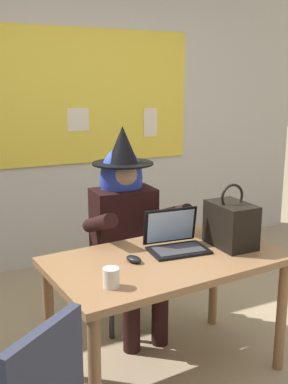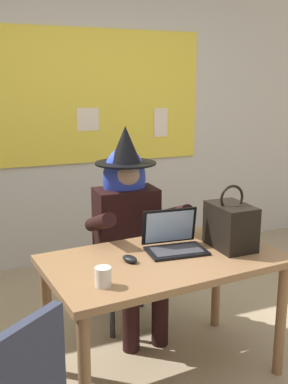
{
  "view_description": "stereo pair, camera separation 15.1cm",
  "coord_description": "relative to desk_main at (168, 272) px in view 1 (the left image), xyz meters",
  "views": [
    {
      "loc": [
        -1.2,
        -2.01,
        1.67
      ],
      "look_at": [
        -0.03,
        0.4,
        1.03
      ],
      "focal_mm": 42.59,
      "sensor_mm": 36.0,
      "label": 1
    },
    {
      "loc": [
        -1.07,
        -2.07,
        1.67
      ],
      "look_at": [
        -0.03,
        0.4,
        1.03
      ],
      "focal_mm": 42.59,
      "sensor_mm": 36.0,
      "label": 2
    }
  ],
  "objects": [
    {
      "name": "laptop",
      "position": [
        0.1,
        0.09,
        0.15
      ],
      "size": [
        0.36,
        0.28,
        0.23
      ],
      "rotation": [
        0.0,
        0.0,
        -0.09
      ],
      "color": "black",
      "rests_on": "desk_main"
    },
    {
      "name": "handbag",
      "position": [
        0.42,
        -0.01,
        0.23
      ],
      "size": [
        0.2,
        0.3,
        0.38
      ],
      "rotation": [
        0.0,
        0.0,
        -0.14
      ],
      "color": "black",
      "rests_on": "desk_main"
    },
    {
      "name": "wall_back_bulletin",
      "position": [
        0.04,
        1.97,
        0.75
      ],
      "size": [
        5.23,
        2.16,
        2.73
      ],
      "color": "beige",
      "rests_on": "ground"
    },
    {
      "name": "coffee_mug",
      "position": [
        -0.43,
        -0.22,
        0.14
      ],
      "size": [
        0.08,
        0.08,
        0.09
      ],
      "primitive_type": "cylinder",
      "color": "silver",
      "rests_on": "desk_main"
    },
    {
      "name": "ground_plane",
      "position": [
        0.04,
        -0.08,
        -0.64
      ],
      "size": [
        24.0,
        24.0,
        0.0
      ],
      "primitive_type": "plane",
      "color": "tan"
    },
    {
      "name": "computer_mouse",
      "position": [
        -0.2,
        0.01,
        0.11
      ],
      "size": [
        0.09,
        0.12,
        0.03
      ],
      "primitive_type": "ellipsoid",
      "rotation": [
        0.0,
        0.0,
        0.29
      ],
      "color": "black",
      "rests_on": "desk_main"
    },
    {
      "name": "desk_main",
      "position": [
        0.0,
        0.0,
        0.0
      ],
      "size": [
        1.37,
        0.84,
        0.73
      ],
      "rotation": [
        0.0,
        0.0,
        0.08
      ],
      "color": "#8E6642",
      "rests_on": "ground"
    },
    {
      "name": "chair_at_desk",
      "position": [
        0.02,
        0.73,
        -0.13
      ],
      "size": [
        0.43,
        0.43,
        0.91
      ],
      "rotation": [
        0.0,
        0.0,
        -1.6
      ],
      "color": "#2D3347",
      "rests_on": "ground"
    },
    {
      "name": "person_costumed",
      "position": [
        0.02,
        0.61,
        0.15
      ],
      "size": [
        0.61,
        0.68,
        1.4
      ],
      "rotation": [
        0.0,
        0.0,
        -1.61
      ],
      "color": "black",
      "rests_on": "ground"
    }
  ]
}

